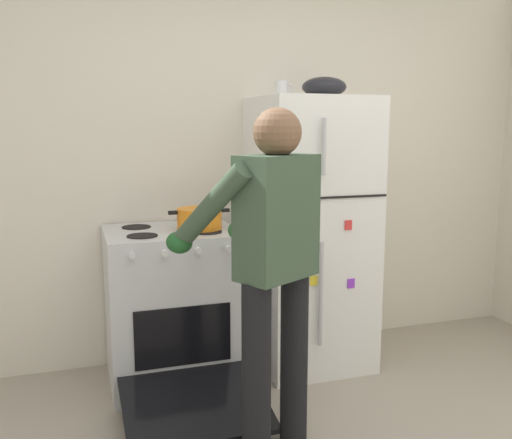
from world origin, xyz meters
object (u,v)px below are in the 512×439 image
Objects in this scene: refrigerator at (310,233)px; red_pot at (199,219)px; mixing_bowl at (324,87)px; coffee_mug at (282,89)px; stove_range at (173,308)px; person_cook at (270,254)px.

refrigerator is 4.70× the size of red_pot.
mixing_bowl is (0.08, 0.00, 0.91)m from refrigerator.
stove_range is at bearing -174.52° from coffee_mug.
refrigerator is at bearing 3.92° from red_pot.
red_pot reaches higher than stove_range.
person_cook is 1.40m from mixing_bowl.
person_cook is (0.29, -0.91, 0.51)m from stove_range.
coffee_mug reaches higher than stove_range.
stove_range is at bearing -178.86° from refrigerator.
stove_range is 1.08m from person_cook.
person_cook is at bearing -72.50° from stove_range.
refrigerator is 0.74m from red_pot.
refrigerator is at bearing -15.83° from coffee_mug.
refrigerator is at bearing -179.78° from mixing_bowl.
stove_range is 4.49× the size of mixing_bowl.
stove_range is 10.92× the size of coffee_mug.
person_cook is at bearing -123.00° from refrigerator.
coffee_mug is at bearing 164.17° from refrigerator.
mixing_bowl is at bearing 3.55° from red_pot.
mixing_bowl reaches higher than red_pot.
red_pot is (-0.13, 0.87, 0.03)m from person_cook.
mixing_bowl reaches higher than stove_range.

